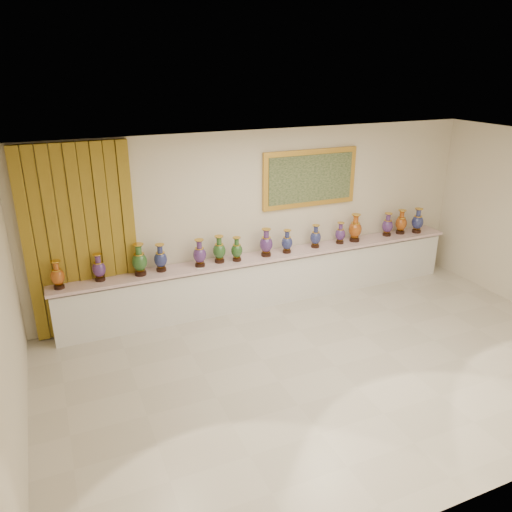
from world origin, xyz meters
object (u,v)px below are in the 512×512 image
(vase_0, at_px, (58,276))
(vase_2, at_px, (139,261))
(counter, at_px, (269,279))
(vase_1, at_px, (99,269))

(vase_0, bearing_deg, vase_2, 1.36)
(counter, distance_m, vase_2, 2.33)
(vase_0, xyz_separation_m, vase_1, (0.59, 0.06, -0.00))
(vase_1, relative_size, vase_2, 0.84)
(counter, xyz_separation_m, vase_2, (-2.23, -0.02, 0.69))
(vase_0, relative_size, vase_1, 1.01)
(vase_0, bearing_deg, counter, 0.82)
(vase_0, distance_m, vase_2, 1.20)
(vase_1, distance_m, vase_2, 0.61)
(counter, relative_size, vase_0, 16.77)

